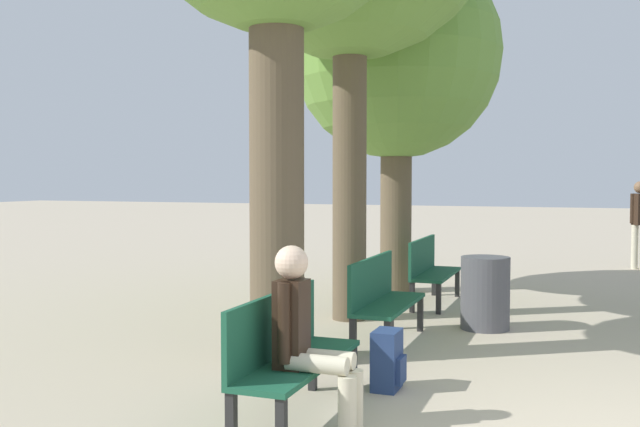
# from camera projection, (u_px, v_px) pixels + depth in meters

# --- Properties ---
(bench_row_0) EXTENTS (0.43, 1.51, 0.90)m
(bench_row_0) POSITION_uv_depth(u_px,v_px,m) (287.00, 348.00, 5.07)
(bench_row_0) COLOR #195138
(bench_row_0) RESTS_ON ground_plane
(bench_row_1) EXTENTS (0.43, 1.51, 0.90)m
(bench_row_1) POSITION_uv_depth(u_px,v_px,m) (381.00, 295.00, 7.41)
(bench_row_1) COLOR #195138
(bench_row_1) RESTS_ON ground_plane
(bench_row_2) EXTENTS (0.43, 1.51, 0.90)m
(bench_row_2) POSITION_uv_depth(u_px,v_px,m) (430.00, 267.00, 9.75)
(bench_row_2) COLOR #195138
(bench_row_2) RESTS_ON ground_plane
(tree_row_2) EXTENTS (3.12, 3.12, 5.14)m
(tree_row_2) POSITION_uv_depth(u_px,v_px,m) (397.00, 57.00, 10.67)
(tree_row_2) COLOR brown
(tree_row_2) RESTS_ON ground_plane
(person_seated) EXTENTS (0.60, 0.34, 1.27)m
(person_seated) POSITION_uv_depth(u_px,v_px,m) (307.00, 334.00, 4.80)
(person_seated) COLOR beige
(person_seated) RESTS_ON ground_plane
(backpack) EXTENTS (0.24, 0.31, 0.49)m
(backpack) POSITION_uv_depth(u_px,v_px,m) (388.00, 360.00, 5.79)
(backpack) COLOR navy
(backpack) RESTS_ON ground_plane
(pedestrian_near) EXTENTS (0.34, 0.29, 1.66)m
(pedestrian_near) POSITION_uv_depth(u_px,v_px,m) (640.00, 219.00, 13.44)
(pedestrian_near) COLOR beige
(pedestrian_near) RESTS_ON ground_plane
(trash_bin) EXTENTS (0.55, 0.55, 0.83)m
(trash_bin) POSITION_uv_depth(u_px,v_px,m) (485.00, 293.00, 8.11)
(trash_bin) COLOR #4C4C51
(trash_bin) RESTS_ON ground_plane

